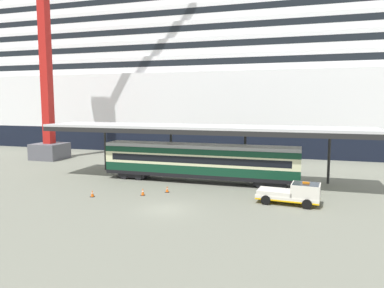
{
  "coord_description": "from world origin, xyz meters",
  "views": [
    {
      "loc": [
        10.21,
        -26.43,
        8.6
      ],
      "look_at": [
        -0.06,
        7.3,
        4.5
      ],
      "focal_mm": 33.63,
      "sensor_mm": 36.0,
      "label": 1
    }
  ],
  "objects_px": {
    "train_carriage": "(199,161)",
    "traffic_cone_mid": "(143,192)",
    "dockside_crane": "(51,47)",
    "cruise_ship": "(235,71)",
    "traffic_cone_near": "(167,189)",
    "traffic_cone_far": "(92,193)",
    "service_truck": "(294,193)"
  },
  "relations": [
    {
      "from": "train_carriage",
      "to": "traffic_cone_mid",
      "type": "distance_m",
      "value": 8.06
    },
    {
      "from": "dockside_crane",
      "to": "cruise_ship",
      "type": "bearing_deg",
      "value": 49.12
    },
    {
      "from": "cruise_ship",
      "to": "traffic_cone_near",
      "type": "bearing_deg",
      "value": -88.86
    },
    {
      "from": "traffic_cone_near",
      "to": "traffic_cone_far",
      "type": "xyz_separation_m",
      "value": [
        -5.95,
        -3.56,
        0.02
      ]
    },
    {
      "from": "traffic_cone_far",
      "to": "dockside_crane",
      "type": "distance_m",
      "value": 29.61
    },
    {
      "from": "cruise_ship",
      "to": "service_truck",
      "type": "bearing_deg",
      "value": -72.88
    },
    {
      "from": "traffic_cone_mid",
      "to": "traffic_cone_far",
      "type": "bearing_deg",
      "value": -156.71
    },
    {
      "from": "service_truck",
      "to": "traffic_cone_near",
      "type": "bearing_deg",
      "value": 176.49
    },
    {
      "from": "traffic_cone_near",
      "to": "dockside_crane",
      "type": "bearing_deg",
      "value": 149.2
    },
    {
      "from": "traffic_cone_mid",
      "to": "traffic_cone_far",
      "type": "distance_m",
      "value": 4.58
    },
    {
      "from": "traffic_cone_far",
      "to": "train_carriage",
      "type": "bearing_deg",
      "value": 49.07
    },
    {
      "from": "traffic_cone_far",
      "to": "dockside_crane",
      "type": "relative_size",
      "value": 0.01
    },
    {
      "from": "cruise_ship",
      "to": "dockside_crane",
      "type": "distance_m",
      "value": 34.51
    },
    {
      "from": "service_truck",
      "to": "traffic_cone_mid",
      "type": "bearing_deg",
      "value": -175.61
    },
    {
      "from": "traffic_cone_near",
      "to": "service_truck",
      "type": "bearing_deg",
      "value": -3.51
    },
    {
      "from": "train_carriage",
      "to": "dockside_crane",
      "type": "distance_m",
      "value": 30.16
    },
    {
      "from": "dockside_crane",
      "to": "train_carriage",
      "type": "bearing_deg",
      "value": -19.06
    },
    {
      "from": "traffic_cone_mid",
      "to": "traffic_cone_far",
      "type": "xyz_separation_m",
      "value": [
        -4.2,
        -1.81,
        -0.03
      ]
    },
    {
      "from": "cruise_ship",
      "to": "traffic_cone_mid",
      "type": "relative_size",
      "value": 212.12
    },
    {
      "from": "cruise_ship",
      "to": "train_carriage",
      "type": "distance_m",
      "value": 36.96
    },
    {
      "from": "service_truck",
      "to": "traffic_cone_mid",
      "type": "relative_size",
      "value": 7.67
    },
    {
      "from": "service_truck",
      "to": "dockside_crane",
      "type": "relative_size",
      "value": 0.1
    },
    {
      "from": "cruise_ship",
      "to": "train_carriage",
      "type": "bearing_deg",
      "value": -85.88
    },
    {
      "from": "cruise_ship",
      "to": "dockside_crane",
      "type": "relative_size",
      "value": 2.69
    },
    {
      "from": "traffic_cone_near",
      "to": "dockside_crane",
      "type": "distance_m",
      "value": 31.74
    },
    {
      "from": "train_carriage",
      "to": "traffic_cone_near",
      "type": "height_order",
      "value": "train_carriage"
    },
    {
      "from": "train_carriage",
      "to": "service_truck",
      "type": "bearing_deg",
      "value": -30.8
    },
    {
      "from": "train_carriage",
      "to": "service_truck",
      "type": "distance_m",
      "value": 11.75
    },
    {
      "from": "service_truck",
      "to": "traffic_cone_mid",
      "type": "height_order",
      "value": "service_truck"
    },
    {
      "from": "train_carriage",
      "to": "traffic_cone_mid",
      "type": "relative_size",
      "value": 30.17
    },
    {
      "from": "cruise_ship",
      "to": "service_truck",
      "type": "height_order",
      "value": "cruise_ship"
    },
    {
      "from": "service_truck",
      "to": "cruise_ship",
      "type": "bearing_deg",
      "value": 107.12
    }
  ]
}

